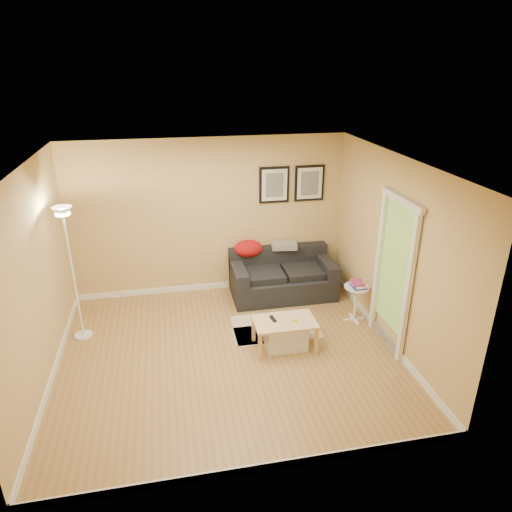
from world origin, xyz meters
name	(u,v)px	position (x,y,z in m)	size (l,w,h in m)	color
floor	(229,354)	(0.00, 0.00, 0.00)	(4.50, 4.50, 0.00)	olive
ceiling	(223,164)	(0.00, 0.00, 2.60)	(4.50, 4.50, 0.00)	white
wall_back	(209,218)	(0.00, 2.00, 1.30)	(4.50, 4.50, 0.00)	#D8B76F
wall_front	(259,362)	(0.00, -2.00, 1.30)	(4.50, 4.50, 0.00)	#D8B76F
wall_left	(35,283)	(-2.25, 0.00, 1.30)	(4.00, 4.00, 0.00)	#D8B76F
wall_right	(393,253)	(2.25, 0.00, 1.30)	(4.00, 4.00, 0.00)	#D8B76F
baseboard_back	(212,286)	(0.00, 1.99, 0.05)	(4.50, 0.02, 0.10)	white
baseboard_front	(258,468)	(0.00, -1.99, 0.05)	(4.50, 0.02, 0.10)	white
baseboard_left	(54,371)	(-2.24, 0.00, 0.05)	(0.02, 4.00, 0.10)	white
baseboard_right	(382,333)	(2.24, 0.00, 0.05)	(0.02, 4.00, 0.10)	white
sofa	(283,275)	(1.14, 1.53, 0.38)	(1.70, 0.90, 0.75)	black
red_throw	(248,249)	(0.61, 1.83, 0.77)	(0.48, 0.36, 0.28)	red
plaid_throw	(284,245)	(1.23, 1.82, 0.78)	(0.42, 0.26, 0.10)	tan
framed_print_left	(274,185)	(1.08, 1.98, 1.80)	(0.50, 0.04, 0.60)	black
framed_print_right	(309,183)	(1.68, 1.98, 1.80)	(0.50, 0.04, 0.60)	black
area_rug	(275,327)	(0.78, 0.54, 0.01)	(1.25, 0.85, 0.01)	beige
green_runner	(257,335)	(0.47, 0.38, 0.01)	(0.70, 0.50, 0.01)	#668C4C
coffee_table	(284,334)	(0.78, 0.02, 0.21)	(0.84, 0.51, 0.42)	#E2B88A
remote_control	(273,319)	(0.63, 0.09, 0.43)	(0.05, 0.16, 0.02)	black
tape_roll	(294,320)	(0.90, -0.02, 0.44)	(0.07, 0.07, 0.03)	yellow
storage_bin	(285,335)	(0.80, 0.03, 0.18)	(0.57, 0.42, 0.35)	white
side_table	(355,303)	(2.02, 0.51, 0.29)	(0.38, 0.38, 0.58)	white
book_stack	(358,284)	(2.03, 0.50, 0.62)	(0.19, 0.26, 0.08)	#392C85
floor_lamp	(74,278)	(-2.00, 0.86, 0.93)	(0.25, 0.25, 1.96)	white
doorway	(392,277)	(2.20, -0.15, 1.02)	(0.12, 1.01, 2.13)	white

